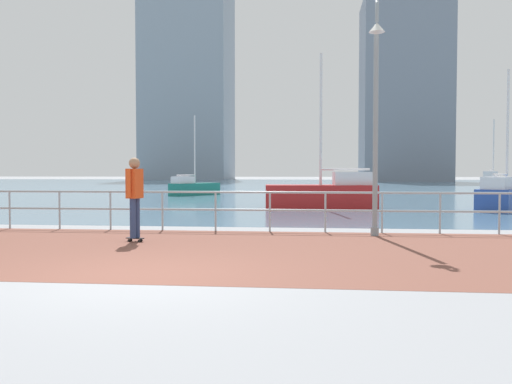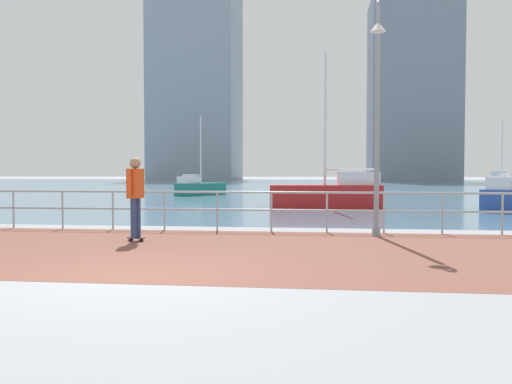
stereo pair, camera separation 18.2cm
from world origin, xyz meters
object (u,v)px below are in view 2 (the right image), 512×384
lamppost (377,105)px  skateboarder (135,191)px  sailboat_blue (199,188)px  sailboat_ivory (511,197)px  sailboat_navy (501,181)px  sailboat_red (329,194)px

lamppost → skateboarder: bearing=-164.1°
skateboarder → sailboat_blue: (-3.79, 22.40, -0.62)m
skateboarder → sailboat_ivory: 15.80m
skateboarder → sailboat_blue: sailboat_blue is taller
sailboat_navy → sailboat_ivory: size_ratio=1.17×
lamppost → sailboat_ivory: bearing=56.5°
sailboat_navy → sailboat_ivory: 32.19m
sailboat_ivory → skateboarder: bearing=-136.7°
sailboat_navy → sailboat_blue: (-24.81, -19.18, -0.13)m
skateboarder → sailboat_red: size_ratio=0.29×
lamppost → sailboat_navy: 43.12m
lamppost → sailboat_red: sailboat_red is taller
lamppost → sailboat_blue: (-9.09, 20.89, -2.59)m
skateboarder → sailboat_navy: sailboat_navy is taller
lamppost → sailboat_ivory: (6.18, 9.33, -2.55)m
sailboat_red → sailboat_blue: 14.01m
lamppost → sailboat_red: (-0.95, 9.48, -2.47)m
skateboarder → lamppost: bearing=15.9°
sailboat_red → sailboat_ivory: bearing=-1.2°
skateboarder → sailboat_ivory: size_ratio=0.33×
skateboarder → sailboat_red: sailboat_red is taller
sailboat_navy → sailboat_red: sailboat_navy is taller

